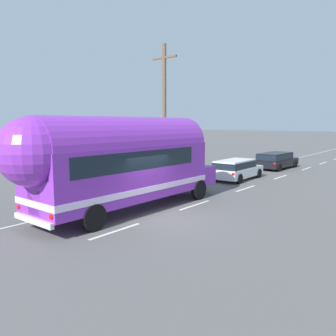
% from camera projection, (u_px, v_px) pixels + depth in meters
% --- Properties ---
extents(ground_plane, '(300.00, 300.00, 0.00)m').
position_uv_depth(ground_plane, '(158.00, 217.00, 14.12)').
color(ground_plane, '#565454').
extents(lane_markings, '(3.64, 80.00, 0.01)m').
position_uv_depth(lane_markings, '(247.00, 174.00, 25.87)').
color(lane_markings, silver).
rests_on(lane_markings, ground).
extents(utility_pole, '(1.80, 0.24, 8.50)m').
position_uv_depth(utility_pole, '(164.00, 113.00, 20.74)').
color(utility_pole, brown).
rests_on(utility_pole, ground).
extents(painted_bus, '(2.67, 11.20, 4.12)m').
position_uv_depth(painted_bus, '(120.00, 160.00, 14.59)').
color(painted_bus, purple).
rests_on(painted_bus, ground).
extents(car_lead, '(2.01, 4.53, 1.37)m').
position_uv_depth(car_lead, '(236.00, 168.00, 23.32)').
color(car_lead, white).
rests_on(car_lead, ground).
extents(car_second, '(2.16, 4.84, 1.37)m').
position_uv_depth(car_second, '(276.00, 159.00, 28.88)').
color(car_second, black).
rests_on(car_second, ground).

